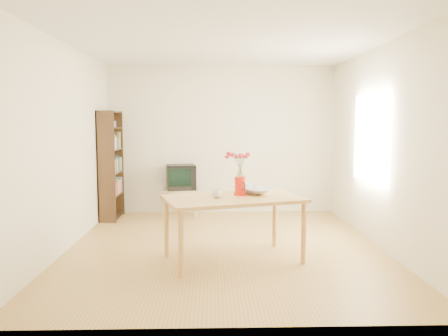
{
  "coord_description": "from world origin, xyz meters",
  "views": [
    {
      "loc": [
        -0.16,
        -5.53,
        1.61
      ],
      "look_at": [
        0.0,
        0.3,
        1.0
      ],
      "focal_mm": 35.0,
      "sensor_mm": 36.0,
      "label": 1
    }
  ],
  "objects_px": {
    "mug": "(217,194)",
    "bowl": "(252,176)",
    "television": "(181,177)",
    "table": "(233,203)",
    "pitcher": "(240,187)"
  },
  "relations": [
    {
      "from": "bowl",
      "to": "television",
      "type": "xyz_separation_m",
      "value": [
        -1.02,
        2.21,
        -0.28
      ]
    },
    {
      "from": "pitcher",
      "to": "television",
      "type": "height_order",
      "value": "pitcher"
    },
    {
      "from": "table",
      "to": "pitcher",
      "type": "relative_size",
      "value": 7.81
    },
    {
      "from": "television",
      "to": "table",
      "type": "bearing_deg",
      "value": -81.69
    },
    {
      "from": "mug",
      "to": "television",
      "type": "xyz_separation_m",
      "value": [
        -0.59,
        2.59,
        -0.12
      ]
    },
    {
      "from": "table",
      "to": "pitcher",
      "type": "xyz_separation_m",
      "value": [
        0.09,
        0.14,
        0.17
      ]
    },
    {
      "from": "bowl",
      "to": "table",
      "type": "bearing_deg",
      "value": -126.08
    },
    {
      "from": "mug",
      "to": "bowl",
      "type": "relative_size",
      "value": 0.28
    },
    {
      "from": "mug",
      "to": "table",
      "type": "bearing_deg",
      "value": 171.06
    },
    {
      "from": "table",
      "to": "bowl",
      "type": "height_order",
      "value": "bowl"
    },
    {
      "from": "pitcher",
      "to": "bowl",
      "type": "bearing_deg",
      "value": 28.05
    },
    {
      "from": "pitcher",
      "to": "bowl",
      "type": "distance_m",
      "value": 0.26
    },
    {
      "from": "mug",
      "to": "television",
      "type": "distance_m",
      "value": 2.66
    },
    {
      "from": "table",
      "to": "television",
      "type": "xyz_separation_m",
      "value": [
        -0.78,
        2.54,
        -0.0
      ]
    },
    {
      "from": "table",
      "to": "mug",
      "type": "height_order",
      "value": "mug"
    }
  ]
}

